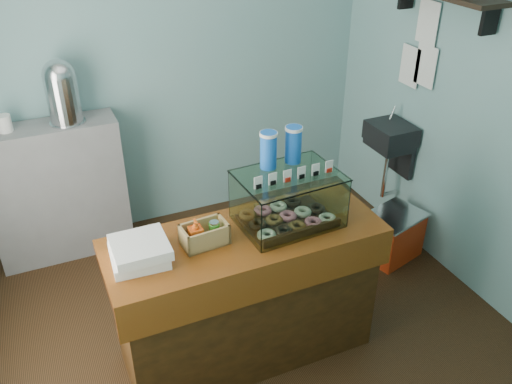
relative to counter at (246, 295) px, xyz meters
name	(u,v)px	position (x,y,z in m)	size (l,w,h in m)	color
ground	(232,323)	(0.00, 0.25, -0.46)	(3.50, 3.50, 0.00)	black
room_shell	(229,83)	(0.03, 0.26, 1.25)	(3.54, 3.04, 2.82)	#74A6A9
counter	(246,295)	(0.00, 0.00, 0.00)	(1.60, 0.60, 0.90)	#48260D
back_shelf	(58,192)	(-0.90, 1.57, 0.09)	(1.00, 0.32, 1.10)	gray
display_case	(286,194)	(0.28, 0.06, 0.61)	(0.59, 0.45, 0.53)	black
condiment_crate	(204,234)	(-0.24, 0.02, 0.50)	(0.26, 0.17, 0.17)	tan
pastry_boxes	(139,251)	(-0.60, 0.02, 0.50)	(0.31, 0.31, 0.11)	white
coffee_urn	(62,90)	(-0.74, 1.56, 0.89)	(0.25, 0.25, 0.47)	silver
red_cooler	(392,235)	(1.44, 0.45, -0.26)	(0.52, 0.44, 0.39)	red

